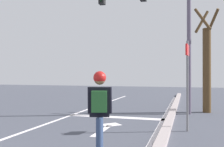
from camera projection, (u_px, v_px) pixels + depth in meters
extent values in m
cube|color=silver|center=(54.00, 121.00, 8.14)|extent=(0.12, 20.00, 0.01)
cube|color=silver|center=(159.00, 128.00, 7.16)|extent=(0.12, 20.00, 0.01)
cube|color=silver|center=(117.00, 117.00, 8.91)|extent=(3.55, 0.40, 0.01)
cube|color=silver|center=(102.00, 131.00, 6.79)|extent=(0.16, 1.40, 0.01)
cube|color=silver|center=(111.00, 125.00, 7.60)|extent=(0.71, 0.71, 0.01)
cube|color=#A19492|center=(167.00, 126.00, 7.09)|extent=(0.24, 24.00, 0.14)
cylinder|color=navy|center=(100.00, 135.00, 4.53)|extent=(0.11, 0.11, 0.73)
cylinder|color=navy|center=(99.00, 140.00, 4.18)|extent=(0.11, 0.11, 0.73)
cube|color=black|center=(100.00, 102.00, 4.36)|extent=(0.38, 0.27, 0.51)
cylinder|color=black|center=(90.00, 100.00, 4.39)|extent=(0.07, 0.08, 0.47)
cylinder|color=black|center=(110.00, 100.00, 4.39)|extent=(0.07, 0.09, 0.47)
sphere|color=#936847|center=(100.00, 79.00, 4.36)|extent=(0.20, 0.20, 0.20)
sphere|color=red|center=(100.00, 78.00, 4.36)|extent=(0.23, 0.23, 0.23)
cube|color=#245C2A|center=(99.00, 101.00, 4.22)|extent=(0.29, 0.21, 0.36)
cylinder|color=#5E5468|center=(189.00, 43.00, 9.64)|extent=(0.16, 0.16, 5.52)
cylinder|color=black|center=(101.00, 1.00, 10.54)|extent=(0.02, 0.10, 0.10)
cylinder|color=slate|center=(187.00, 86.00, 6.72)|extent=(0.06, 0.06, 2.45)
cube|color=red|center=(187.00, 50.00, 6.72)|extent=(0.10, 0.44, 0.30)
cylinder|color=#503920|center=(207.00, 70.00, 10.08)|extent=(0.32, 0.32, 3.41)
cylinder|color=#503920|center=(213.00, 21.00, 10.17)|extent=(0.49, 0.65, 0.92)
cylinder|color=#503920|center=(202.00, 22.00, 10.37)|extent=(0.62, 0.50, 0.97)
cylinder|color=#503920|center=(203.00, 19.00, 9.90)|extent=(0.68, 0.52, 0.98)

